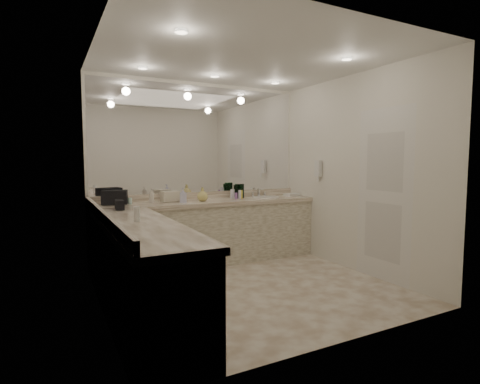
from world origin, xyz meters
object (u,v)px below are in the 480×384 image
cream_cosmetic_case (170,197)px  hand_towel (292,195)px  soap_bottle_a (151,196)px  black_toiletry_bag (115,198)px  soap_bottle_b (183,195)px  wall_phone (318,168)px  sink (266,198)px  soap_bottle_c (202,194)px

cream_cosmetic_case → hand_towel: (1.97, -0.11, -0.05)m
soap_bottle_a → hand_towel: bearing=-2.9°
black_toiletry_bag → hand_towel: size_ratio=1.26×
cream_cosmetic_case → black_toiletry_bag: bearing=175.0°
soap_bottle_b → black_toiletry_bag: bearing=170.4°
black_toiletry_bag → cream_cosmetic_case: 0.74m
black_toiletry_bag → hand_towel: bearing=-1.6°
wall_phone → soap_bottle_b: 2.03m
wall_phone → soap_bottle_b: bearing=168.3°
hand_towel → sink: bearing=177.6°
wall_phone → hand_towel: (-0.12, 0.48, -0.43)m
sink → black_toiletry_bag: 2.23m
sink → wall_phone: bearing=-39.6°
sink → soap_bottle_a: soap_bottle_a is taller
hand_towel → soap_bottle_a: soap_bottle_a is taller
black_toiletry_bag → wall_phone: bearing=-11.1°
cream_cosmetic_case → soap_bottle_c: (0.43, -0.14, 0.03)m
soap_bottle_b → soap_bottle_c: (0.30, 0.05, -0.00)m
cream_cosmetic_case → soap_bottle_b: (0.13, -0.19, 0.03)m
soap_bottle_b → soap_bottle_c: soap_bottle_b is taller
sink → hand_towel: hand_towel is taller
wall_phone → cream_cosmetic_case: wall_phone is taller
soap_bottle_c → black_toiletry_bag: bearing=175.3°
sink → wall_phone: wall_phone is taller
soap_bottle_a → soap_bottle_c: (0.68, -0.13, 0.00)m
cream_cosmetic_case → soap_bottle_a: soap_bottle_a is taller
soap_bottle_a → sink: bearing=-3.0°
sink → soap_bottle_b: size_ratio=2.20×
soap_bottle_a → soap_bottle_c: 0.70m
wall_phone → hand_towel: bearing=104.3°
sink → cream_cosmetic_case: 1.49m
sink → black_toiletry_bag: bearing=178.6°
soap_bottle_a → cream_cosmetic_case: bearing=0.7°
soap_bottle_a → soap_bottle_b: soap_bottle_b is taller
wall_phone → cream_cosmetic_case: 2.20m
wall_phone → soap_bottle_b: (-1.96, 0.41, -0.35)m
soap_bottle_a → soap_bottle_b: 0.43m
sink → soap_bottle_c: size_ratio=2.27×
sink → black_toiletry_bag: size_ratio=1.42×
cream_cosmetic_case → hand_towel: size_ratio=0.98×
wall_phone → black_toiletry_bag: 2.90m
sink → soap_bottle_a: (-1.74, 0.09, 0.10)m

